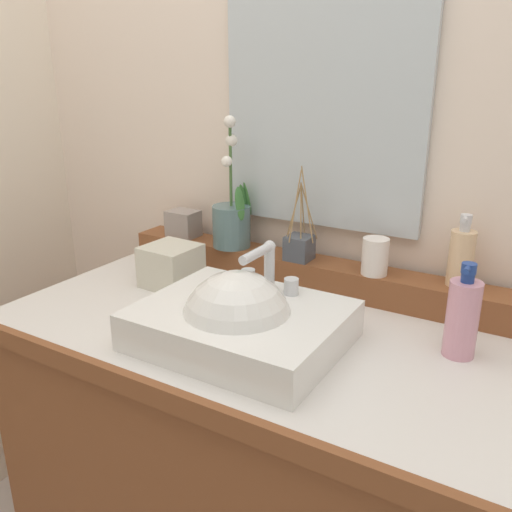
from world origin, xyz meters
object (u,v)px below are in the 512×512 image
Objects in this scene: tumbler_cup at (375,256)px; reed_diffuser at (299,246)px; trinket_box at (183,224)px; tissue_box at (171,266)px; sink_basin at (239,325)px; lotion_bottle at (462,317)px; potted_plant at (232,219)px; soap_dispenser at (461,256)px.

tumbler_cup is 0.37× the size of reed_diffuser.
trinket_box is (-0.59, 0.02, -0.01)m from tumbler_cup.
sink_basin is at bearing -29.16° from tissue_box.
lotion_bottle is (0.83, -0.18, -0.03)m from trinket_box.
soap_dispenser is (0.60, 0.02, -0.01)m from potted_plant.
potted_plant reaches higher than sink_basin.
trinket_box is 0.21m from tissue_box.
lotion_bottle reaches higher than tumbler_cup.
soap_dispenser is 0.68× the size of reed_diffuser.
tumbler_cup is 0.59m from trinket_box.
trinket_box is at bearing 167.93° from lotion_bottle.
potted_plant is 3.99× the size of tumbler_cup.
tumbler_cup is (0.16, 0.35, 0.08)m from sink_basin.
tumbler_cup is at bearing 64.73° from sink_basin.
reed_diffuser reaches higher than tumbler_cup.
tissue_box is at bearing 150.84° from sink_basin.
reed_diffuser is 1.88× the size of tissue_box.
trinket_box is at bearing 178.47° from tumbler_cup.
lotion_bottle is at bearing -20.42° from reed_diffuser.
reed_diffuser is 2.78× the size of trinket_box.
reed_diffuser is (0.21, -0.01, -0.04)m from potted_plant.
lotion_bottle is (0.40, 0.19, 0.04)m from sink_basin.
sink_basin is at bearing -133.02° from soap_dispenser.
tissue_box is (0.10, -0.18, -0.06)m from trinket_box.
potted_plant is (-0.25, 0.36, 0.11)m from sink_basin.
soap_dispenser is 1.28× the size of tissue_box.
tissue_box is at bearing -115.11° from potted_plant.
lotion_bottle is at bearing -14.56° from potted_plant.
tissue_box is (-0.68, -0.19, -0.09)m from soap_dispenser.
potted_plant is at bearing 178.52° from reed_diffuser.
lotion_bottle is (0.24, -0.16, -0.04)m from tumbler_cup.
tissue_box is at bearing -61.15° from trinket_box.
sink_basin is 1.69× the size of reed_diffuser.
tissue_box is (-0.33, 0.18, 0.01)m from sink_basin.
potted_plant is 1.47× the size of reed_diffuser.
reed_diffuser is at bearing 96.36° from sink_basin.
lotion_bottle is 0.73m from tissue_box.
potted_plant reaches higher than soap_dispenser.
tumbler_cup is at bearing -1.07° from potted_plant.
reed_diffuser is at bearing 159.58° from lotion_bottle.
reed_diffuser reaches higher than soap_dispenser.
soap_dispenser is at bearing 15.84° from tissue_box.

